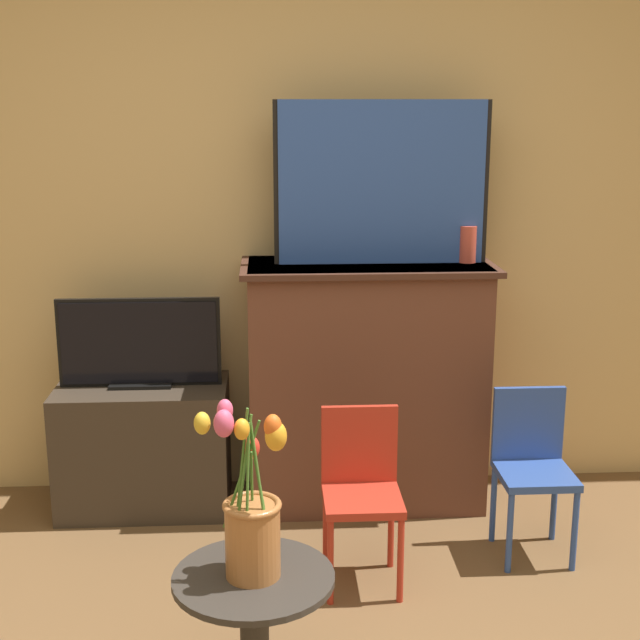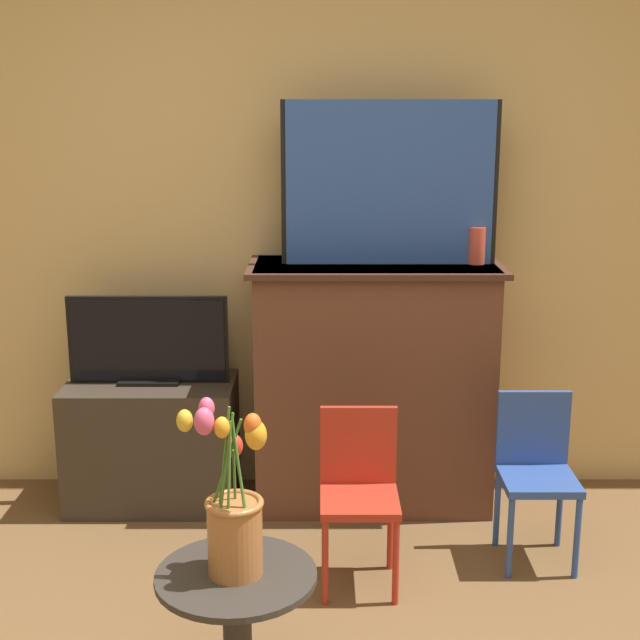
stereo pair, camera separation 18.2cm
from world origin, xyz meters
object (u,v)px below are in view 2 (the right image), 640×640
at_px(chair_red, 360,485).
at_px(chair_blue, 537,465).
at_px(vase_tulips, 235,517).
at_px(tv_monitor, 149,341).
at_px(painting, 391,183).

bearing_deg(chair_red, chair_blue, 14.68).
height_order(chair_blue, vase_tulips, vase_tulips).
bearing_deg(tv_monitor, chair_blue, -17.38).
distance_m(tv_monitor, vase_tulips, 1.50).
relative_size(painting, vase_tulips, 1.70).
xyz_separation_m(tv_monitor, chair_red, (0.89, -0.68, -0.36)).
bearing_deg(vase_tulips, chair_red, 62.40).
bearing_deg(chair_blue, tv_monitor, 162.62).
bearing_deg(tv_monitor, chair_red, -37.35).
bearing_deg(chair_red, tv_monitor, 142.65).
height_order(painting, tv_monitor, painting).
height_order(painting, chair_red, painting).
xyz_separation_m(tv_monitor, chair_blue, (1.58, -0.49, -0.36)).
height_order(tv_monitor, chair_red, tv_monitor).
distance_m(chair_blue, vase_tulips, 1.44).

